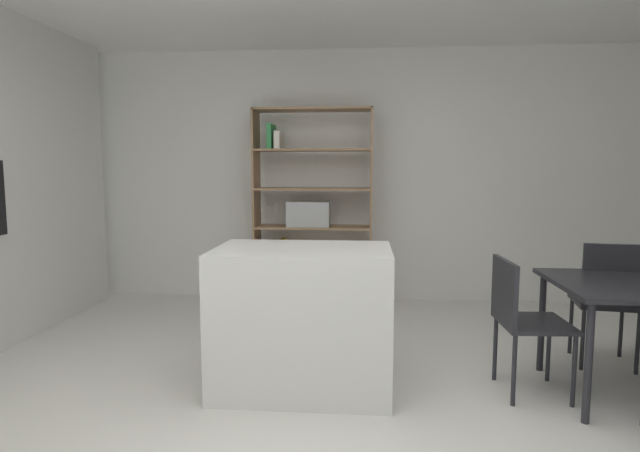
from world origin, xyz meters
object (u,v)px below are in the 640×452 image
at_px(open_bookshelf, 308,209).
at_px(dining_chair_far, 609,294).
at_px(dining_chair_island_side, 520,312).
at_px(kitchen_island, 303,318).

relative_size(open_bookshelf, dining_chair_far, 2.23).
bearing_deg(dining_chair_far, dining_chair_island_side, 40.68).
height_order(open_bookshelf, dining_chair_island_side, open_bookshelf).
bearing_deg(dining_chair_island_side, dining_chair_far, -59.98).
height_order(dining_chair_far, dining_chair_island_side, dining_chair_far).
relative_size(open_bookshelf, dining_chair_island_side, 2.37).
bearing_deg(dining_chair_island_side, kitchen_island, 88.75).
xyz_separation_m(kitchen_island, dining_chair_island_side, (1.39, 0.03, 0.06)).
xyz_separation_m(open_bookshelf, dining_chair_island_side, (1.58, -2.10, -0.49)).
relative_size(kitchen_island, dining_chair_island_side, 1.31).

